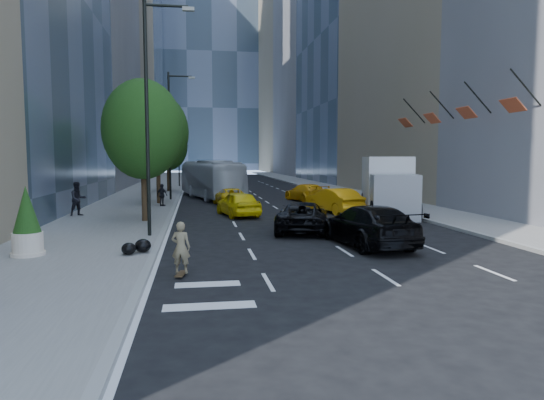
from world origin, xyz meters
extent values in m
plane|color=black|center=(0.00, 0.00, 0.00)|extent=(160.00, 160.00, 0.00)
cube|color=slate|center=(-9.00, 30.00, 0.07)|extent=(6.00, 120.00, 0.15)
cube|color=slate|center=(10.00, 30.00, 0.07)|extent=(4.00, 120.00, 0.15)
cube|color=#313F4C|center=(-22.00, 92.00, 30.00)|extent=(20.00, 28.00, 60.00)
cube|color=slate|center=(22.00, 74.00, 32.50)|extent=(20.00, 24.00, 65.00)
cube|color=#83775B|center=(22.00, 98.00, 25.00)|extent=(20.00, 24.00, 50.00)
cube|color=#313F4C|center=(0.00, 120.00, 45.00)|extent=(40.00, 20.00, 90.00)
cylinder|color=black|center=(-6.50, 4.00, 5.15)|extent=(0.16, 0.16, 10.00)
cylinder|color=black|center=(-5.60, 4.00, 9.85)|extent=(1.80, 0.12, 0.12)
cube|color=#99998C|center=(-4.70, 4.00, 9.75)|extent=(0.50, 0.22, 0.15)
cylinder|color=black|center=(-6.50, 22.00, 5.15)|extent=(0.16, 0.16, 10.00)
cylinder|color=black|center=(-5.60, 22.00, 9.85)|extent=(1.80, 0.12, 0.12)
cube|color=#99998C|center=(-4.70, 22.00, 9.75)|extent=(0.50, 0.22, 0.15)
cylinder|color=black|center=(-7.20, 9.00, 1.72)|extent=(0.30, 0.30, 3.15)
ellipsoid|color=black|center=(-7.20, 9.00, 4.98)|extent=(4.20, 4.20, 5.25)
cylinder|color=black|center=(-7.20, 19.00, 1.84)|extent=(0.30, 0.30, 3.38)
ellipsoid|color=black|center=(-7.20, 19.00, 5.32)|extent=(4.50, 4.50, 5.62)
cylinder|color=black|center=(-7.20, 32.00, 1.61)|extent=(0.30, 0.30, 2.93)
ellipsoid|color=black|center=(-7.20, 32.00, 4.63)|extent=(3.90, 3.90, 4.88)
cylinder|color=black|center=(-6.40, 40.00, 2.75)|extent=(0.14, 0.14, 5.20)
imported|color=black|center=(-6.40, 40.00, 4.35)|extent=(2.48, 0.53, 1.00)
cylinder|color=black|center=(11.15, 4.00, 6.85)|extent=(1.75, 0.08, 1.75)
cube|color=#B84C2A|center=(10.50, 4.00, 6.00)|extent=(0.64, 1.30, 0.64)
cylinder|color=black|center=(11.15, 8.00, 6.85)|extent=(1.75, 0.08, 1.75)
cube|color=#B84C2A|center=(10.50, 8.00, 6.00)|extent=(0.64, 1.30, 0.64)
cylinder|color=black|center=(11.15, 12.00, 6.85)|extent=(1.75, 0.08, 1.75)
cube|color=#B84C2A|center=(10.50, 12.00, 6.00)|extent=(0.64, 1.30, 0.64)
cylinder|color=black|center=(11.15, 16.00, 6.85)|extent=(1.75, 0.08, 1.75)
cube|color=#B84C2A|center=(10.50, 16.00, 6.00)|extent=(0.64, 1.30, 0.64)
imported|color=#796A4B|center=(-4.95, -3.00, 0.77)|extent=(0.63, 0.47, 1.55)
imported|color=black|center=(0.50, 5.00, 0.71)|extent=(3.54, 5.53, 1.42)
imported|color=black|center=(2.27, 1.00, 0.82)|extent=(2.90, 5.86, 1.64)
imported|color=yellow|center=(-2.00, 11.50, 0.75)|extent=(2.69, 4.69, 1.50)
imported|color=orange|center=(4.20, 12.43, 0.77)|extent=(2.87, 4.97, 1.55)
imported|color=yellow|center=(-2.00, 18.00, 0.63)|extent=(2.63, 4.77, 1.26)
imported|color=#F5AA0C|center=(4.20, 20.41, 0.70)|extent=(3.06, 5.13, 1.39)
imported|color=silver|center=(-3.20, 24.52, 1.61)|extent=(5.31, 11.90, 3.23)
cube|color=silver|center=(7.54, 12.09, 2.05)|extent=(3.88, 5.62, 3.00)
cube|color=gray|center=(6.58, 8.45, 1.28)|extent=(3.03, 2.80, 2.55)
cylinder|color=black|center=(5.34, 8.32, 0.55)|extent=(0.66, 1.17, 1.11)
cylinder|color=black|center=(7.59, 7.72, 0.55)|extent=(0.66, 1.17, 1.11)
cylinder|color=black|center=(6.87, 14.11, 0.55)|extent=(0.66, 1.17, 1.11)
cylinder|color=black|center=(9.12, 13.51, 0.55)|extent=(0.66, 1.17, 1.11)
imported|color=black|center=(-11.20, 11.79, 1.13)|extent=(1.20, 1.14, 1.95)
imported|color=black|center=(-6.80, 16.71, 0.92)|extent=(0.93, 0.86, 1.54)
cylinder|color=beige|center=(-10.24, 0.26, 0.55)|extent=(1.01, 1.01, 0.80)
cone|color=black|center=(-10.24, 0.26, 1.76)|extent=(0.91, 0.91, 1.61)
ellipsoid|color=black|center=(-6.38, 0.18, 0.39)|extent=(0.57, 0.63, 0.48)
ellipsoid|color=black|center=(-6.82, -0.18, 0.36)|extent=(0.50, 0.55, 0.42)
camera|label=1|loc=(-4.48, -17.33, 3.54)|focal=32.00mm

